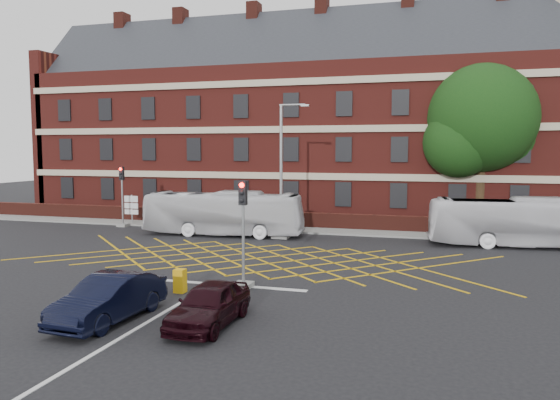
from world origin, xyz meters
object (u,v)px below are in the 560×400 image
(car_maroon, at_px, (209,304))
(traffic_light_near, at_px, (243,244))
(bus_right, at_px, (521,222))
(traffic_light_far, at_px, (122,202))
(utility_cabinet, at_px, (180,281))
(street_lamp, at_px, (282,194))
(deciduous_tree, at_px, (481,126))
(car_navy, at_px, (109,298))
(bus_left, at_px, (223,213))
(direction_signs, at_px, (131,206))

(car_maroon, xyz_separation_m, traffic_light_near, (-0.61, 4.76, 1.08))
(bus_right, distance_m, car_maroon, 21.06)
(traffic_light_far, distance_m, utility_cabinet, 19.47)
(bus_right, xyz_separation_m, street_lamp, (-13.79, -0.94, 1.38))
(deciduous_tree, relative_size, traffic_light_far, 2.66)
(deciduous_tree, distance_m, utility_cabinet, 25.46)
(traffic_light_near, xyz_separation_m, street_lamp, (-1.91, 12.08, 1.02))
(bus_right, bearing_deg, car_navy, 134.88)
(traffic_light_far, relative_size, utility_cabinet, 4.68)
(bus_left, bearing_deg, traffic_light_far, 75.18)
(bus_left, bearing_deg, deciduous_tree, -67.54)
(bus_left, bearing_deg, utility_cabinet, -168.33)
(car_maroon, relative_size, deciduous_tree, 0.35)
(car_navy, xyz_separation_m, traffic_light_far, (-11.59, 18.96, 1.02))
(bus_left, distance_m, traffic_light_near, 13.43)
(car_navy, relative_size, street_lamp, 0.54)
(car_maroon, xyz_separation_m, utility_cabinet, (-2.69, 3.32, -0.23))
(deciduous_tree, bearing_deg, bus_right, -75.11)
(deciduous_tree, distance_m, street_lamp, 14.94)
(bus_left, distance_m, traffic_light_far, 8.57)
(traffic_light_far, bearing_deg, direction_signs, 84.26)
(utility_cabinet, bearing_deg, deciduous_tree, 60.46)
(deciduous_tree, height_order, street_lamp, deciduous_tree)
(bus_right, distance_m, traffic_light_far, 26.14)
(bus_left, bearing_deg, car_maroon, -162.90)
(deciduous_tree, bearing_deg, street_lamp, -146.65)
(bus_left, xyz_separation_m, deciduous_tree, (15.88, 7.87, 5.69))
(bus_right, distance_m, car_navy, 23.36)
(utility_cabinet, bearing_deg, traffic_light_far, 128.79)
(utility_cabinet, bearing_deg, bus_right, 46.00)
(traffic_light_far, bearing_deg, bus_right, -1.50)
(deciduous_tree, xyz_separation_m, traffic_light_near, (-10.04, -19.95, -5.35))
(car_maroon, relative_size, direction_signs, 1.82)
(direction_signs, bearing_deg, utility_cabinet, -53.21)
(traffic_light_far, xyz_separation_m, direction_signs, (0.10, 1.00, -0.39))
(traffic_light_far, bearing_deg, utility_cabinet, -51.21)
(bus_right, relative_size, utility_cabinet, 11.04)
(traffic_light_near, bearing_deg, car_navy, -116.84)
(street_lamp, xyz_separation_m, utility_cabinet, (-0.17, -13.52, -2.33))
(car_maroon, bearing_deg, street_lamp, 98.89)
(bus_left, height_order, car_navy, bus_left)
(bus_left, distance_m, car_maroon, 18.05)
(traffic_light_near, bearing_deg, bus_left, 115.81)
(direction_signs, height_order, utility_cabinet, direction_signs)
(street_lamp, bearing_deg, bus_left, -179.97)
(traffic_light_near, distance_m, traffic_light_far, 19.77)
(traffic_light_near, height_order, street_lamp, street_lamp)
(bus_right, distance_m, direction_signs, 26.08)
(car_navy, bearing_deg, bus_right, 55.08)
(traffic_light_near, relative_size, street_lamp, 0.52)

